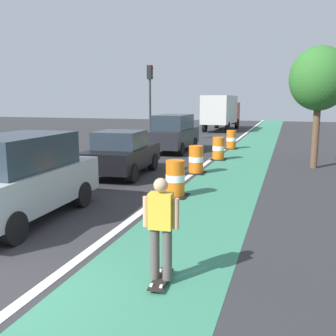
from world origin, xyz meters
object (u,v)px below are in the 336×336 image
(traffic_barrel_front, at_px, (175,179))
(pedestrian_crossing, at_px, (61,153))
(parked_suv_nearest, at_px, (20,178))
(street_tree_sidewalk, at_px, (319,79))
(delivery_truck_down_block, at_px, (221,111))
(traffic_light_corner, at_px, (150,90))
(parked_sedan_second, at_px, (122,154))
(parked_suv_third, at_px, (173,133))
(traffic_barrel_back, at_px, (218,149))
(skateboarder_on_lane, at_px, (161,228))
(traffic_barrel_mid, at_px, (196,160))
(traffic_barrel_far, at_px, (231,140))

(traffic_barrel_front, height_order, pedestrian_crossing, pedestrian_crossing)
(parked_suv_nearest, distance_m, street_tree_sidewalk, 12.30)
(delivery_truck_down_block, bearing_deg, traffic_light_corner, -104.13)
(parked_sedan_second, height_order, parked_suv_third, parked_suv_third)
(parked_suv_nearest, relative_size, traffic_barrel_back, 4.28)
(skateboarder_on_lane, distance_m, delivery_truck_down_block, 31.04)
(parked_sedan_second, distance_m, traffic_barrel_front, 3.85)
(parked_suv_nearest, distance_m, delivery_truck_down_block, 28.67)
(parked_suv_nearest, xyz_separation_m, delivery_truck_down_block, (-0.11, 28.66, 0.81))
(parked_suv_third, bearing_deg, traffic_barrel_front, -72.97)
(traffic_barrel_front, height_order, traffic_barrel_mid, same)
(traffic_barrel_front, relative_size, street_tree_sidewalk, 0.22)
(traffic_barrel_front, height_order, street_tree_sidewalk, street_tree_sidewalk)
(parked_suv_third, bearing_deg, traffic_barrel_mid, -65.45)
(traffic_barrel_front, bearing_deg, pedestrian_crossing, 159.39)
(skateboarder_on_lane, distance_m, traffic_barrel_back, 12.88)
(traffic_barrel_far, height_order, delivery_truck_down_block, delivery_truck_down_block)
(parked_sedan_second, distance_m, traffic_barrel_back, 5.67)
(skateboarder_on_lane, bearing_deg, traffic_barrel_far, 94.67)
(traffic_barrel_mid, bearing_deg, traffic_barrel_back, 86.61)
(skateboarder_on_lane, relative_size, parked_suv_nearest, 0.36)
(parked_suv_third, height_order, traffic_barrel_mid, parked_suv_third)
(skateboarder_on_lane, height_order, traffic_barrel_mid, skateboarder_on_lane)
(skateboarder_on_lane, xyz_separation_m, parked_suv_nearest, (-4.21, 2.06, 0.12))
(traffic_barrel_front, xyz_separation_m, traffic_light_corner, (-5.86, 13.90, 2.97))
(parked_sedan_second, height_order, delivery_truck_down_block, delivery_truck_down_block)
(skateboarder_on_lane, height_order, delivery_truck_down_block, delivery_truck_down_block)
(traffic_barrel_far, bearing_deg, traffic_barrel_back, -89.71)
(delivery_truck_down_block, distance_m, pedestrian_crossing, 23.59)
(traffic_barrel_back, relative_size, delivery_truck_down_block, 0.14)
(parked_suv_third, xyz_separation_m, street_tree_sidewalk, (7.17, -3.22, 2.63))
(traffic_barrel_front, distance_m, traffic_light_corner, 15.37)
(parked_suv_nearest, xyz_separation_m, traffic_barrel_mid, (2.61, 7.02, -0.50))
(traffic_barrel_back, bearing_deg, traffic_barrel_mid, -93.39)
(traffic_barrel_back, relative_size, traffic_barrel_far, 1.00)
(traffic_barrel_front, bearing_deg, traffic_barrel_far, 90.29)
(traffic_barrel_front, bearing_deg, traffic_barrel_back, 90.29)
(parked_sedan_second, bearing_deg, traffic_barrel_far, 73.16)
(parked_suv_third, relative_size, traffic_barrel_far, 4.22)
(delivery_truck_down_block, height_order, street_tree_sidewalk, street_tree_sidewalk)
(parked_suv_third, bearing_deg, delivery_truck_down_block, 90.05)
(traffic_barrel_front, xyz_separation_m, traffic_barrel_mid, (-0.26, 3.74, 0.00))
(pedestrian_crossing, bearing_deg, traffic_barrel_back, 47.65)
(delivery_truck_down_block, bearing_deg, street_tree_sidewalk, -69.23)
(traffic_barrel_front, distance_m, traffic_barrel_far, 11.83)
(parked_suv_nearest, height_order, traffic_barrel_mid, parked_suv_nearest)
(parked_sedan_second, height_order, traffic_barrel_front, parked_sedan_second)
(parked_suv_nearest, distance_m, traffic_barrel_back, 11.11)
(parked_suv_nearest, distance_m, traffic_barrel_far, 15.38)
(parked_suv_nearest, bearing_deg, traffic_barrel_front, 48.83)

